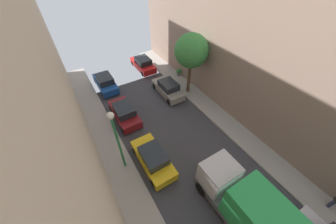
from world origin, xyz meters
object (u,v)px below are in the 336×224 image
object	(u,v)px
parked_car_right_2	(168,89)
delivery_truck	(252,213)
parked_car_left_3	(124,113)
parked_car_left_4	(105,83)
parked_car_right_3	(143,64)
parked_car_left_2	(153,158)
street_tree_1	(191,51)
potted_plant_1	(179,72)
lamp_post	(116,135)

from	to	relation	value
parked_car_right_2	delivery_truck	xyz separation A→B (m)	(-2.70, -13.09, 1.07)
parked_car_left_3	parked_car_right_2	bearing A→B (deg)	11.57
parked_car_left_4	parked_car_right_3	xyz separation A→B (m)	(5.40, 1.55, 0.00)
parked_car_left_2	delivery_truck	distance (m)	6.97
street_tree_1	potted_plant_1	size ratio (longest dim) A/B	6.86
parked_car_right_2	street_tree_1	bearing A→B (deg)	-22.42
parked_car_left_4	potted_plant_1	distance (m)	8.62
parked_car_left_2	parked_car_left_3	world-z (taller)	same
parked_car_left_2	potted_plant_1	distance (m)	12.29
street_tree_1	parked_car_left_3	bearing A→B (deg)	-177.95
parked_car_left_2	parked_car_right_3	distance (m)	14.01
parked_car_left_4	potted_plant_1	world-z (taller)	parked_car_left_4
parked_car_left_2	parked_car_left_4	distance (m)	11.37
delivery_truck	parked_car_left_3	bearing A→B (deg)	102.70
delivery_truck	street_tree_1	bearing A→B (deg)	68.87
parked_car_left_2	lamp_post	world-z (taller)	lamp_post
parked_car_left_4	delivery_truck	size ratio (longest dim) A/B	0.64
parked_car_left_3	lamp_post	distance (m)	5.94
parked_car_left_3	parked_car_right_3	world-z (taller)	same
parked_car_left_3	street_tree_1	world-z (taller)	street_tree_1
delivery_truck	parked_car_left_4	bearing A→B (deg)	98.67
parked_car_left_2	potted_plant_1	world-z (taller)	parked_car_left_2
parked_car_left_3	parked_car_right_3	bearing A→B (deg)	53.40
parked_car_left_4	parked_car_left_2	bearing A→B (deg)	-90.00
parked_car_left_2	potted_plant_1	bearing A→B (deg)	47.48
parked_car_right_3	parked_car_left_3	bearing A→B (deg)	-126.60
parked_car_right_2	lamp_post	world-z (taller)	lamp_post
parked_car_left_3	street_tree_1	size ratio (longest dim) A/B	0.67
parked_car_left_4	parked_car_right_2	distance (m)	7.10
parked_car_left_2	parked_car_right_3	world-z (taller)	same
parked_car_right_2	parked_car_left_3	bearing A→B (deg)	-168.43
parked_car_right_2	parked_car_left_4	bearing A→B (deg)	139.47
lamp_post	delivery_truck	bearing A→B (deg)	-57.56
parked_car_left_2	lamp_post	size ratio (longest dim) A/B	0.77
delivery_truck	potted_plant_1	xyz separation A→B (m)	(5.61, 15.39, -1.12)
parked_car_left_2	delivery_truck	xyz separation A→B (m)	(2.70, -6.33, 1.07)
parked_car_left_3	parked_car_right_3	size ratio (longest dim) A/B	1.00
parked_car_left_4	lamp_post	world-z (taller)	lamp_post
parked_car_right_3	street_tree_1	world-z (taller)	street_tree_1
parked_car_left_3	parked_car_left_4	xyz separation A→B (m)	(0.00, 5.72, 0.00)
street_tree_1	potted_plant_1	distance (m)	5.25
potted_plant_1	parked_car_left_4	bearing A→B (deg)	164.44
parked_car_right_2	potted_plant_1	distance (m)	3.71
parked_car_left_2	street_tree_1	bearing A→B (deg)	38.52
parked_car_left_2	parked_car_right_2	world-z (taller)	same
parked_car_left_4	potted_plant_1	size ratio (longest dim) A/B	4.59
parked_car_right_3	delivery_truck	size ratio (longest dim) A/B	0.64
parked_car_left_2	street_tree_1	world-z (taller)	street_tree_1
parked_car_right_3	potted_plant_1	xyz separation A→B (m)	(2.91, -3.86, -0.05)
potted_plant_1	parked_car_right_3	bearing A→B (deg)	126.98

